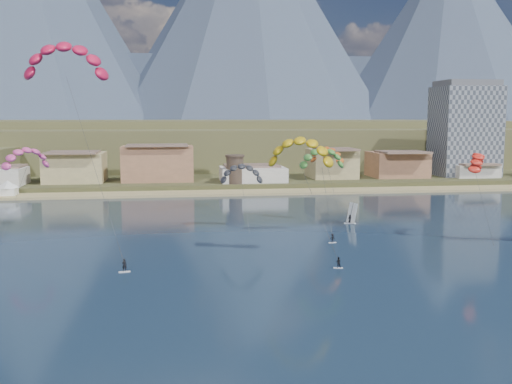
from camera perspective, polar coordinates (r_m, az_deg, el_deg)
ground at (r=63.84m, az=4.05°, el=-12.66°), size 2400.00×2400.00×0.00m
beach at (r=166.53m, az=-3.50°, el=-0.09°), size 2200.00×12.00×0.90m
land at (r=619.16m, az=-6.76°, el=5.30°), size 2200.00×900.00×4.00m
foothills at (r=293.49m, az=-1.05°, el=4.88°), size 940.00×210.00×18.00m
mountain_ridge at (r=891.60m, az=-8.25°, el=15.58°), size 2060.00×480.00×400.00m
town at (r=183.24m, az=-16.50°, el=2.74°), size 400.00×24.00×12.00m
apartment_tower at (r=210.65m, az=19.81°, el=5.85°), size 20.00×16.00×32.00m
watchtower at (r=174.23m, az=-2.08°, el=2.27°), size 5.82×5.82×8.60m
kitesurfer_red at (r=97.64m, az=-18.18°, el=12.60°), size 16.90×17.15×35.88m
kitesurfer_yellow at (r=91.72m, az=4.40°, el=4.37°), size 11.59×13.82×20.50m
kitesurfer_green at (r=108.48m, az=6.52°, el=3.59°), size 9.00×10.48×17.35m
distant_kite_pink at (r=119.98m, az=-21.64°, el=3.43°), size 9.68×8.55×17.85m
distant_kite_dark at (r=114.48m, az=-1.43°, el=2.13°), size 9.03×6.07×14.74m
distant_kite_orange at (r=123.45m, az=6.95°, el=3.89°), size 7.69×7.92×17.27m
distant_kite_red at (r=111.36m, az=20.73°, el=3.01°), size 6.33×8.01×17.03m
windsurfer at (r=121.41m, az=9.28°, el=-2.44°), size 2.49×2.74×4.27m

